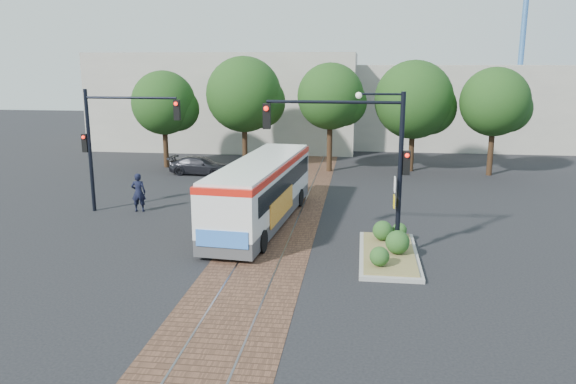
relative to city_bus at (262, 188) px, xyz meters
name	(u,v)px	position (x,y,z in m)	size (l,w,h in m)	color
ground	(269,243)	(0.80, -2.92, -1.64)	(120.00, 120.00, 0.00)	black
trackbed	(282,217)	(0.80, 1.08, -1.63)	(3.60, 40.00, 0.02)	brown
tree_row	(326,99)	(2.02, 13.50, 3.21)	(26.40, 5.60, 7.67)	#382314
warehouses	(316,102)	(0.28, 25.83, 2.18)	(40.00, 13.00, 8.00)	#ADA899
crane	(524,21)	(18.80, 31.08, 9.25)	(8.00, 0.50, 18.00)	#3F72B2
city_bus	(262,188)	(0.00, 0.00, 0.00)	(3.28, 11.14, 2.94)	#404042
traffic_island	(389,248)	(5.63, -3.81, -1.31)	(2.20, 5.20, 1.13)	gray
signal_pole_main	(367,148)	(4.67, -3.72, 2.52)	(5.49, 0.46, 6.00)	black
signal_pole_left	(111,134)	(-7.56, 1.08, 2.23)	(4.99, 0.34, 6.00)	black
officer	(139,192)	(-6.41, 1.25, -0.67)	(0.70, 0.46, 1.93)	black
parked_car	(200,165)	(-6.09, 10.84, -1.05)	(1.66, 4.07, 1.18)	black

